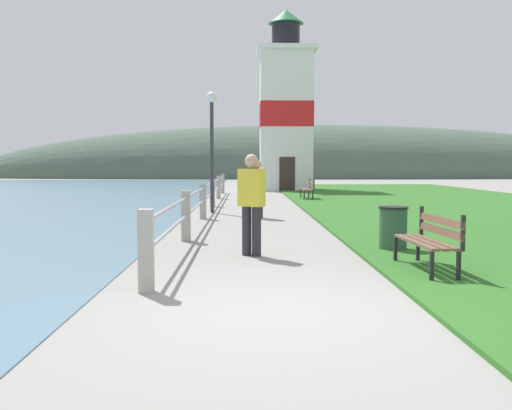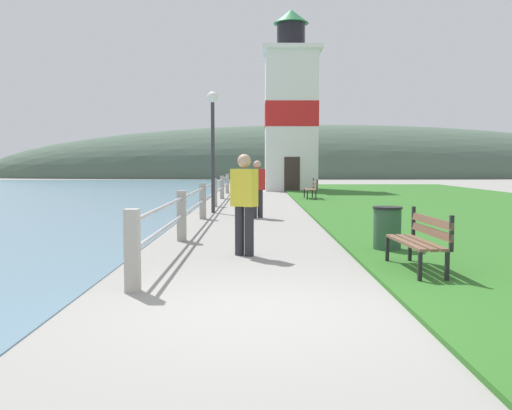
% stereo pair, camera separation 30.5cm
% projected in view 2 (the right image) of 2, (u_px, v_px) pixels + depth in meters
% --- Properties ---
extents(ground_plane, '(160.00, 160.00, 0.00)m').
position_uv_depth(ground_plane, '(256.00, 312.00, 6.25)').
color(ground_plane, gray).
extents(grass_verge, '(12.00, 43.96, 0.06)m').
position_uv_depth(grass_verge, '(465.00, 207.00, 20.87)').
color(grass_verge, '#2D6623').
rests_on(grass_verge, ground_plane).
extents(seawall_railing, '(0.18, 24.09, 1.06)m').
position_uv_depth(seawall_railing, '(209.00, 194.00, 19.12)').
color(seawall_railing, '#A8A399').
rests_on(seawall_railing, ground_plane).
extents(park_bench_near, '(0.55, 1.64, 0.94)m').
position_uv_depth(park_bench_near, '(420.00, 238.00, 8.39)').
color(park_bench_near, brown).
rests_on(park_bench_near, ground_plane).
extents(park_bench_midway, '(0.48, 1.70, 0.94)m').
position_uv_depth(park_bench_midway, '(311.00, 188.00, 25.41)').
color(park_bench_midway, brown).
rests_on(park_bench_midway, ground_plane).
extents(lighthouse, '(3.50, 3.50, 10.72)m').
position_uv_depth(lighthouse, '(290.00, 112.00, 34.17)').
color(lighthouse, white).
rests_on(lighthouse, ground_plane).
extents(person_strolling, '(0.47, 0.37, 1.72)m').
position_uv_depth(person_strolling, '(257.00, 187.00, 16.97)').
color(person_strolling, '#28282D').
rests_on(person_strolling, ground_plane).
extents(person_by_railing, '(0.50, 0.42, 1.79)m').
position_uv_depth(person_by_railing, '(244.00, 201.00, 10.02)').
color(person_by_railing, '#28282D').
rests_on(person_by_railing, ground_plane).
extents(trash_bin, '(0.54, 0.54, 0.84)m').
position_uv_depth(trash_bin, '(387.00, 229.00, 10.45)').
color(trash_bin, '#2D5138').
rests_on(trash_bin, ground_plane).
extents(lamp_post, '(0.36, 0.36, 3.96)m').
position_uv_depth(lamp_post, '(212.00, 129.00, 18.61)').
color(lamp_post, '#333338').
rests_on(lamp_post, ground_plane).
extents(distant_hillside, '(80.00, 16.00, 12.00)m').
position_uv_depth(distant_hillside, '(325.00, 178.00, 65.40)').
color(distant_hillside, '#475B4C').
rests_on(distant_hillside, ground_plane).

